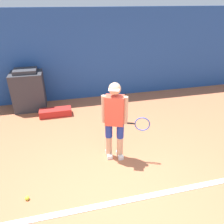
{
  "coord_description": "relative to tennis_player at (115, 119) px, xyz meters",
  "views": [
    {
      "loc": [
        -0.66,
        -2.29,
        2.86
      ],
      "look_at": [
        0.22,
        1.33,
        0.92
      ],
      "focal_mm": 35.0,
      "sensor_mm": 36.0,
      "label": 1
    }
  ],
  "objects": [
    {
      "name": "tennis_ball",
      "position": [
        -1.63,
        -0.72,
        -0.84
      ],
      "size": [
        0.07,
        0.07,
        0.07
      ],
      "color": "#D1E533",
      "rests_on": "ground_plane"
    },
    {
      "name": "ground_plane",
      "position": [
        -0.23,
        -1.12,
        -0.88
      ],
      "size": [
        24.0,
        24.0,
        0.0
      ],
      "primitive_type": "plane",
      "color": "#B76642"
    },
    {
      "name": "back_wall",
      "position": [
        -0.23,
        3.15,
        0.45
      ],
      "size": [
        24.0,
        0.1,
        2.66
      ],
      "color": "#234C99",
      "rests_on": "ground_plane"
    },
    {
      "name": "court_baseline",
      "position": [
        -0.23,
        -1.11,
        -0.87
      ],
      "size": [
        21.6,
        0.1,
        0.01
      ],
      "color": "white",
      "rests_on": "ground_plane"
    },
    {
      "name": "tennis_player",
      "position": [
        0.0,
        0.0,
        0.0
      ],
      "size": [
        0.85,
        0.41,
        1.58
      ],
      "rotation": [
        0.0,
        0.0,
        -0.37
      ],
      "color": "tan",
      "rests_on": "ground_plane"
    },
    {
      "name": "covered_chair",
      "position": [
        -1.82,
        2.71,
        -0.31
      ],
      "size": [
        0.85,
        0.67,
        1.17
      ],
      "color": "#333338",
      "rests_on": "ground_plane"
    },
    {
      "name": "equipment_bag",
      "position": [
        -1.14,
        2.08,
        -0.78
      ],
      "size": [
        0.85,
        0.32,
        0.19
      ],
      "color": "#B2231E",
      "rests_on": "ground_plane"
    }
  ]
}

